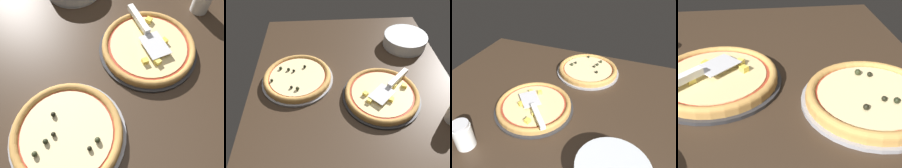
% 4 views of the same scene
% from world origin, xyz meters
% --- Properties ---
extents(ground_plane, '(1.34, 1.00, 0.04)m').
position_xyz_m(ground_plane, '(0.00, 0.00, -0.02)').
color(ground_plane, '#38281C').
extents(pizza_pan_front, '(0.36, 0.36, 0.01)m').
position_xyz_m(pizza_pan_front, '(-0.06, -0.12, 0.01)').
color(pizza_pan_front, '#2D2D30').
rests_on(pizza_pan_front, ground_plane).
extents(pizza_front, '(0.34, 0.34, 0.04)m').
position_xyz_m(pizza_front, '(-0.06, -0.12, 0.02)').
color(pizza_front, '#C68E47').
rests_on(pizza_front, pizza_pan_front).
extents(pizza_pan_back, '(0.35, 0.35, 0.01)m').
position_xyz_m(pizza_pan_back, '(0.08, 0.27, 0.01)').
color(pizza_pan_back, '#939399').
rests_on(pizza_pan_back, ground_plane).
extents(pizza_back, '(0.33, 0.33, 0.04)m').
position_xyz_m(pizza_back, '(0.08, 0.27, 0.02)').
color(pizza_back, '#C68E47').
rests_on(pizza_back, pizza_pan_back).
extents(serving_spatula, '(0.21, 0.22, 0.02)m').
position_xyz_m(serving_spatula, '(-0.01, -0.19, 0.05)').
color(serving_spatula, silver).
rests_on(serving_spatula, pizza_front).
extents(plate_stack, '(0.25, 0.25, 0.07)m').
position_xyz_m(plate_stack, '(0.34, -0.34, 0.04)').
color(plate_stack, silver).
rests_on(plate_stack, ground_plane).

